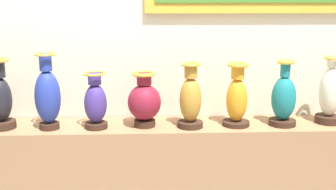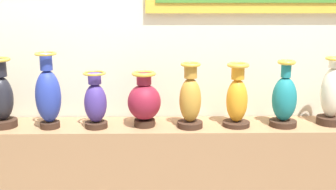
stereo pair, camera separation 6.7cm
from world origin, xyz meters
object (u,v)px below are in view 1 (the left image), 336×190
at_px(vase_cobalt, 48,96).
at_px(vase_onyx, 0,99).
at_px(vase_ochre, 190,100).
at_px(vase_teal, 284,99).
at_px(vase_ivory, 330,94).
at_px(vase_indigo, 95,103).
at_px(vase_burgundy, 144,101).
at_px(vase_amber, 237,98).

bearing_deg(vase_cobalt, vase_onyx, 175.24).
height_order(vase_ochre, vase_teal, vase_teal).
bearing_deg(vase_teal, vase_cobalt, -179.45).
bearing_deg(vase_cobalt, vase_ivory, 1.64).
xyz_separation_m(vase_onyx, vase_ivory, (1.89, 0.02, 0.00)).
xyz_separation_m(vase_indigo, vase_teal, (1.07, 0.01, 0.01)).
bearing_deg(vase_ochre, vase_burgundy, 174.12).
distance_m(vase_burgundy, vase_teal, 0.80).
relative_size(vase_indigo, vase_teal, 0.84).
height_order(vase_cobalt, vase_teal, vase_cobalt).
bearing_deg(vase_indigo, vase_onyx, 177.67).
bearing_deg(vase_amber, vase_cobalt, -179.15).
xyz_separation_m(vase_cobalt, vase_ivory, (1.62, 0.05, -0.02)).
bearing_deg(vase_indigo, vase_ivory, 1.92).
height_order(vase_cobalt, vase_burgundy, vase_cobalt).
xyz_separation_m(vase_cobalt, vase_ochre, (0.80, -0.00, -0.03)).
bearing_deg(vase_teal, vase_amber, 179.38).
bearing_deg(vase_onyx, vase_teal, -0.34).
height_order(vase_burgundy, vase_ivory, vase_ivory).
bearing_deg(vase_amber, vase_teal, -0.62).
bearing_deg(vase_teal, vase_onyx, 179.66).
relative_size(vase_burgundy, vase_ochre, 0.85).
relative_size(vase_amber, vase_teal, 0.96).
bearing_deg(vase_indigo, vase_amber, 1.08).
xyz_separation_m(vase_cobalt, vase_amber, (1.07, 0.02, -0.03)).
relative_size(vase_amber, vase_ivory, 0.93).
distance_m(vase_onyx, vase_amber, 1.34).
height_order(vase_onyx, vase_indigo, vase_onyx).
bearing_deg(vase_ochre, vase_cobalt, 179.73).
distance_m(vase_cobalt, vase_indigo, 0.27).
xyz_separation_m(vase_onyx, vase_teal, (1.61, -0.01, -0.02)).
bearing_deg(vase_ivory, vase_indigo, -178.08).
relative_size(vase_cobalt, vase_teal, 1.13).
distance_m(vase_ochre, vase_ivory, 0.83).
bearing_deg(vase_ochre, vase_amber, 4.18).
height_order(vase_cobalt, vase_indigo, vase_cobalt).
xyz_separation_m(vase_ochre, vase_amber, (0.27, 0.02, 0.00)).
xyz_separation_m(vase_burgundy, vase_ochre, (0.26, -0.03, 0.01)).
xyz_separation_m(vase_burgundy, vase_amber, (0.53, -0.01, 0.01)).
distance_m(vase_cobalt, vase_ivory, 1.62).
distance_m(vase_amber, vase_teal, 0.27).
bearing_deg(vase_cobalt, vase_teal, 0.55).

